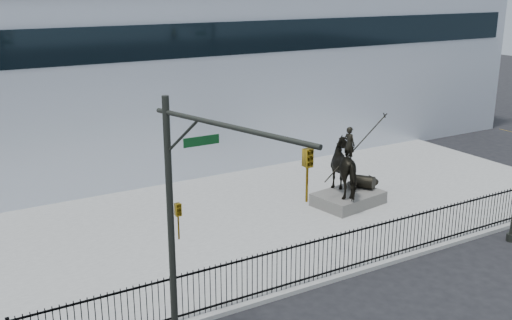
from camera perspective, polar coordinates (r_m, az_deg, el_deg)
ground at (r=20.41m, az=11.40°, el=-11.88°), size 120.00×120.00×0.00m
plaza at (r=25.45m, az=0.86°, el=-5.45°), size 30.00×12.00×0.15m
building at (r=35.70m, az=-10.17°, el=8.06°), size 44.00×14.00×9.00m
picket_fence at (r=20.84m, az=9.24°, el=-8.36°), size 22.10×0.10×1.50m
statue_plinth at (r=26.86m, az=8.78°, el=-3.64°), size 3.19×2.43×0.55m
equestrian_statue at (r=26.45m, az=8.99°, el=-0.73°), size 3.70×2.58×3.16m
traffic_signal_left at (r=14.77m, az=-6.03°, el=-5.70°), size 1.52×4.84×7.00m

